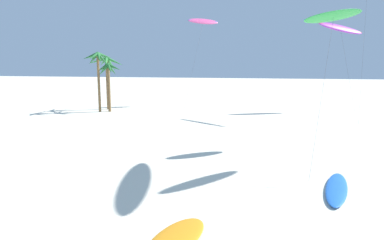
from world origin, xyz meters
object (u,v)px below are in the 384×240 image
object	(u,v)px
flying_kite_3	(334,16)
grounded_kite_1	(176,238)
grounded_kite_0	(337,188)
palm_tree_1	(98,62)
flying_kite_1	(340,28)
palm_tree_0	(107,67)
flying_kite_4	(203,21)
palm_tree_2	(108,73)

from	to	relation	value
flying_kite_3	grounded_kite_1	xyz separation A→B (m)	(-8.99, -18.32, -10.76)
flying_kite_3	grounded_kite_0	xyz separation A→B (m)	(-1.31, -11.07, -10.75)
flying_kite_3	grounded_kite_1	size ratio (longest dim) A/B	2.76
palm_tree_1	flying_kite_1	distance (m)	34.85
grounded_kite_0	flying_kite_3	bearing A→B (deg)	83.23
palm_tree_1	flying_kite_1	world-z (taller)	flying_kite_1
palm_tree_0	flying_kite_4	size ratio (longest dim) A/B	0.56
flying_kite_4	grounded_kite_0	bearing A→B (deg)	-70.35
flying_kite_4	grounded_kite_0	size ratio (longest dim) A/B	2.39
palm_tree_0	palm_tree_2	xyz separation A→B (m)	(1.24, -2.30, -0.78)
palm_tree_1	flying_kite_3	bearing A→B (deg)	-29.51
flying_kite_3	palm_tree_0	bearing A→B (deg)	146.33
flying_kite_1	grounded_kite_1	world-z (taller)	flying_kite_1
palm_tree_1	flying_kite_4	size ratio (longest dim) A/B	0.60
flying_kite_1	grounded_kite_0	size ratio (longest dim) A/B	2.19
palm_tree_0	flying_kite_4	world-z (taller)	flying_kite_4
palm_tree_0	flying_kite_1	world-z (taller)	flying_kite_1
palm_tree_2	flying_kite_3	xyz separation A→B (m)	(27.03, -16.53, 5.27)
palm_tree_0	flying_kite_1	xyz separation A→B (m)	(33.66, 4.67, 5.46)
flying_kite_3	flying_kite_4	world-z (taller)	flying_kite_4
palm_tree_0	grounded_kite_0	world-z (taller)	palm_tree_0
palm_tree_0	palm_tree_2	bearing A→B (deg)	-61.75
palm_tree_0	palm_tree_1	bearing A→B (deg)	-91.14
palm_tree_1	palm_tree_2	xyz separation A→B (m)	(1.29, 0.50, -1.52)
flying_kite_3	grounded_kite_0	world-z (taller)	flying_kite_3
palm_tree_2	flying_kite_1	distance (m)	33.75
flying_kite_4	flying_kite_1	bearing A→B (deg)	-10.62
flying_kite_1	grounded_kite_1	distance (m)	45.76
palm_tree_0	palm_tree_1	distance (m)	2.89
grounded_kite_1	flying_kite_1	bearing A→B (deg)	71.03
flying_kite_3	grounded_kite_1	distance (m)	23.07
palm_tree_2	flying_kite_4	distance (m)	18.02
flying_kite_4	flying_kite_3	bearing A→B (deg)	-61.20
palm_tree_1	grounded_kite_0	distance (m)	38.90
palm_tree_0	grounded_kite_1	size ratio (longest dim) A/B	1.83
palm_tree_1	grounded_kite_1	xyz separation A→B (m)	(19.34, -34.35, -7.01)
palm_tree_1	grounded_kite_0	world-z (taller)	palm_tree_1
palm_tree_0	grounded_kite_0	xyz separation A→B (m)	(26.95, -29.90, -6.27)
palm_tree_0	grounded_kite_0	distance (m)	40.74
palm_tree_1	flying_kite_1	bearing A→B (deg)	12.49
flying_kite_1	flying_kite_3	world-z (taller)	flying_kite_1
grounded_kite_1	grounded_kite_0	bearing A→B (deg)	43.37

